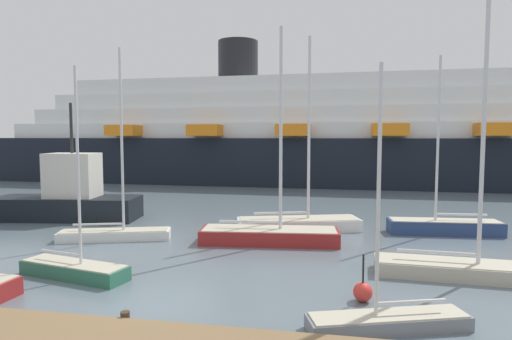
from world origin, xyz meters
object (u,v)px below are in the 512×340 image
Objects in this scene: sailboat_6 at (270,233)px; cruise_ship at (382,137)px; sailboat_7 at (388,317)px; sailboat_0 at (115,231)px; channel_buoy_0 at (363,292)px; fishing_boat_0 at (69,197)px; sailboat_2 at (464,263)px; sailboat_4 at (299,221)px; sailboat_1 at (74,267)px; sailboat_3 at (444,225)px.

sailboat_6 is 30.00m from cruise_ship.
cruise_ship is (8.10, 28.50, 4.67)m from sailboat_6.
sailboat_0 is at bearing -51.48° from sailboat_7.
sailboat_0 is 6.32× the size of channel_buoy_0.
cruise_ship is (21.41, 24.73, 3.77)m from fishing_boat_0.
sailboat_2 is at bearing -28.32° from sailboat_0.
sailboat_2 is at bearing 38.79° from channel_buoy_0.
sailboat_2 is 9.61m from sailboat_4.
sailboat_0 reaches higher than sailboat_1.
sailboat_1 is 0.62× the size of sailboat_2.
sailboat_6 is at bearing 120.40° from channel_buoy_0.
sailboat_0 is 15.81m from sailboat_2.
sailboat_0 is at bearing -117.03° from cruise_ship.
sailboat_4 is at bearing 64.49° from sailboat_6.
sailboat_1 is 0.73× the size of sailboat_4.
sailboat_2 reaches higher than sailboat_3.
sailboat_3 is 0.10× the size of cruise_ship.
sailboat_4 is at bearing 6.48° from sailboat_0.
fishing_boat_0 is at bearing 136.97° from sailboat_1.
sailboat_7 is at bearing -0.06° from sailboat_1.
cruise_ship is at bearing 79.89° from sailboat_1.
sailboat_4 is 14.50m from fishing_boat_0.
channel_buoy_0 is (-0.54, 1.92, -0.04)m from sailboat_7.
sailboat_7 is (12.28, -8.01, -0.11)m from sailboat_0.
sailboat_6 is 7.92m from channel_buoy_0.
sailboat_7 is 21.83m from fishing_boat_0.
sailboat_2 is 8.24× the size of channel_buoy_0.
cruise_ship reaches higher than sailboat_0.
fishing_boat_0 is 20.33m from channel_buoy_0.
fishing_boat_0 is (-22.13, 0.18, 0.89)m from sailboat_3.
sailboat_7 is at bearing -74.27° from channel_buoy_0.
sailboat_4 is at bearing -0.72° from sailboat_3.
channel_buoy_0 is (-4.82, -10.43, -0.19)m from sailboat_3.
sailboat_3 reaches higher than fishing_boat_0.
channel_buoy_0 is (-3.78, -3.04, -0.25)m from sailboat_2.
sailboat_4 is 0.12× the size of cruise_ship.
sailboat_1 is 8.96m from sailboat_6.
fishing_boat_0 is at bearing -4.49° from sailboat_3.
sailboat_4 is 3.36m from sailboat_6.
sailboat_0 is 0.90× the size of sailboat_4.
sailboat_1 is at bearing -30.75° from sailboat_7.
sailboat_0 is 1.01× the size of sailboat_3.
sailboat_4 is at bearing -10.01° from fishing_boat_0.
sailboat_2 is at bearing 22.68° from sailboat_1.
cruise_ship is (4.10, 35.33, 4.86)m from channel_buoy_0.
sailboat_4 is (7.46, 9.52, 0.11)m from sailboat_1.
sailboat_2 is 22.42m from fishing_boat_0.
cruise_ship is (15.83, 29.24, 4.71)m from sailboat_0.
sailboat_2 is 7.47m from sailboat_3.
sailboat_0 is at bearing -173.07° from sailboat_4.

